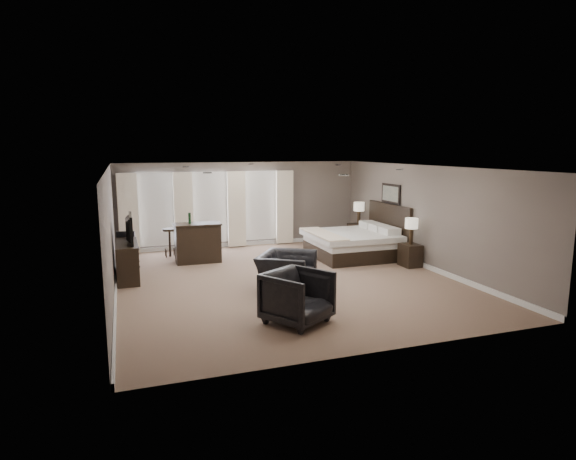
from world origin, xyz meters
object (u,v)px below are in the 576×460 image
object	(u,v)px
bed	(354,231)
bar_stool_left	(170,243)
nightstand_near	(410,255)
lamp_far	(359,213)
armchair_near	(286,266)
dresser	(127,261)
tv	(126,240)
bar_stool_right	(206,242)
nightstand_far	(358,235)
armchair_far	(297,295)
lamp_near	(411,231)
bar_counter	(198,243)
desk_chair	(128,249)

from	to	relation	value
bed	bar_stool_left	distance (m)	5.18
nightstand_near	lamp_far	distance (m)	2.99
armchair_near	lamp_far	bearing A→B (deg)	-8.90
dresser	tv	xyz separation A→B (m)	(0.00, 0.00, 0.51)
dresser	bar_stool_right	size ratio (longest dim) A/B	1.92
nightstand_far	dresser	distance (m)	7.16
armchair_near	armchair_far	xyz separation A→B (m)	(-0.46, -1.92, -0.03)
nightstand_near	armchair_near	distance (m)	3.85
lamp_near	dresser	bearing A→B (deg)	171.31
tv	bar_stool_left	bearing A→B (deg)	-28.51
bar_counter	bar_stool_right	size ratio (longest dim) A/B	1.56
dresser	tv	world-z (taller)	tv
nightstand_near	armchair_far	xyz separation A→B (m)	(-4.17, -2.89, 0.22)
bed	desk_chair	distance (m)	6.03
nightstand_far	tv	distance (m)	7.19
dresser	bar_stool_left	distance (m)	2.43
desk_chair	lamp_far	bearing A→B (deg)	-160.76
armchair_far	bar_stool_right	xyz separation A→B (m)	(-0.61, 5.93, -0.12)
bed	nightstand_far	distance (m)	1.75
nightstand_far	lamp_far	bearing A→B (deg)	0.00
bar_stool_right	lamp_far	bearing A→B (deg)	-1.65
bar_stool_left	nightstand_far	bearing A→B (deg)	-2.90
nightstand_near	desk_chair	size ratio (longest dim) A/B	0.58
armchair_near	bar_counter	xyz separation A→B (m)	(-1.40, 3.23, -0.01)
lamp_near	lamp_far	distance (m)	2.90
bed	lamp_near	bearing A→B (deg)	-58.46
nightstand_near	bar_stool_right	size ratio (longest dim) A/B	0.74
nightstand_far	bed	bearing A→B (deg)	-121.54
bed	lamp_near	distance (m)	1.71
lamp_far	armchair_far	world-z (taller)	lamp_far
lamp_near	armchair_far	world-z (taller)	lamp_near
nightstand_near	lamp_near	size ratio (longest dim) A/B	0.86
nightstand_near	dresser	xyz separation A→B (m)	(-6.92, 1.06, 0.14)
bed	tv	bearing A→B (deg)	-176.28
dresser	armchair_near	xyz separation A→B (m)	(3.21, -2.03, 0.11)
nightstand_far	lamp_near	world-z (taller)	lamp_near
lamp_near	dresser	size ratio (longest dim) A/B	0.45
nightstand_near	bar_counter	size ratio (longest dim) A/B	0.48
bar_stool_right	armchair_far	bearing A→B (deg)	-84.12
lamp_near	armchair_far	distance (m)	5.09
lamp_far	armchair_far	xyz separation A→B (m)	(-4.17, -5.79, -0.51)
lamp_near	lamp_far	world-z (taller)	lamp_far
lamp_near	desk_chair	bearing A→B (deg)	162.99
tv	bar_counter	size ratio (longest dim) A/B	0.94
bar_counter	nightstand_far	bearing A→B (deg)	7.20
desk_chair	bed	bearing A→B (deg)	-173.59
bar_stool_right	bar_counter	bearing A→B (deg)	-113.22
armchair_far	bar_counter	bearing A→B (deg)	67.88
lamp_far	bar_stool_right	xyz separation A→B (m)	(-4.78, 0.14, -0.63)
nightstand_near	bar_stool_left	world-z (taller)	bar_stool_left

